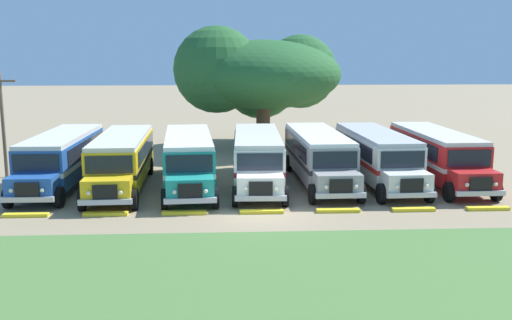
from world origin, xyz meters
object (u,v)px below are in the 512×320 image
parked_bus_slot_5 (377,154)px  utility_pole (3,121)px  parked_bus_slot_0 (62,157)px  parked_bus_slot_6 (436,153)px  parked_bus_slot_3 (257,156)px  broad_shade_tree (259,74)px  parked_bus_slot_4 (318,155)px  parked_bus_slot_1 (122,158)px  parked_bus_slot_2 (189,158)px

parked_bus_slot_5 → utility_pole: bearing=-98.3°
parked_bus_slot_0 → parked_bus_slot_5: (17.54, -0.11, 0.00)m
parked_bus_slot_6 → parked_bus_slot_3: bearing=-88.8°
broad_shade_tree → parked_bus_slot_0: bearing=-132.3°
utility_pole → parked_bus_slot_4: bearing=-7.0°
broad_shade_tree → parked_bus_slot_1: bearing=-121.5°
parked_bus_slot_2 → parked_bus_slot_1: bearing=-93.6°
parked_bus_slot_5 → parked_bus_slot_6: size_ratio=1.00×
parked_bus_slot_5 → utility_pole: utility_pole is taller
parked_bus_slot_2 → broad_shade_tree: broad_shade_tree is taller
parked_bus_slot_2 → parked_bus_slot_3: 3.80m
parked_bus_slot_2 → parked_bus_slot_4: bearing=90.8°
parked_bus_slot_0 → parked_bus_slot_3: (10.78, -0.35, 0.00)m
parked_bus_slot_3 → parked_bus_slot_0: bearing=-90.1°
utility_pole → parked_bus_slot_1: bearing=-21.5°
parked_bus_slot_4 → parked_bus_slot_5: 3.30m
broad_shade_tree → utility_pole: broad_shade_tree is taller
parked_bus_slot_2 → parked_bus_slot_6: 14.06m
parked_bus_slot_1 → parked_bus_slot_4: 10.87m
parked_bus_slot_6 → parked_bus_slot_0: bearing=-90.9°
parked_bus_slot_2 → parked_bus_slot_4: size_ratio=1.01×
parked_bus_slot_4 → broad_shade_tree: broad_shade_tree is taller
parked_bus_slot_3 → utility_pole: 14.95m
parked_bus_slot_4 → utility_pole: (-18.09, 2.22, 1.77)m
parked_bus_slot_0 → parked_bus_slot_2: same height
parked_bus_slot_5 → parked_bus_slot_6: (3.50, 0.17, 0.00)m
parked_bus_slot_4 → parked_bus_slot_1: bearing=-88.3°
parked_bus_slot_1 → parked_bus_slot_2: bearing=88.4°
parked_bus_slot_2 → parked_bus_slot_5: same height
parked_bus_slot_6 → parked_bus_slot_1: bearing=-88.7°
parked_bus_slot_6 → broad_shade_tree: broad_shade_tree is taller
parked_bus_slot_4 → parked_bus_slot_6: bearing=89.2°
parked_bus_slot_3 → parked_bus_slot_5: size_ratio=1.00×
parked_bus_slot_2 → broad_shade_tree: size_ratio=0.87×
parked_bus_slot_1 → parked_bus_slot_4: size_ratio=1.00×
parked_bus_slot_0 → parked_bus_slot_6: size_ratio=1.00×
parked_bus_slot_6 → broad_shade_tree: bearing=-144.8°
parked_bus_slot_3 → parked_bus_slot_4: (3.46, 0.31, 0.00)m
parked_bus_slot_4 → utility_pole: 18.31m
parked_bus_slot_5 → utility_pole: size_ratio=1.75×
parked_bus_slot_0 → broad_shade_tree: bearing=138.3°
parked_bus_slot_5 → broad_shade_tree: (-5.87, 12.94, 4.03)m
parked_bus_slot_4 → parked_bus_slot_2: bearing=-86.8°
parked_bus_slot_1 → broad_shade_tree: (8.28, 13.49, 4.03)m
parked_bus_slot_4 → parked_bus_slot_5: bearing=87.1°
parked_bus_slot_6 → broad_shade_tree: 16.34m
parked_bus_slot_2 → parked_bus_slot_4: 7.27m
parked_bus_slot_0 → parked_bus_slot_6: same height
parked_bus_slot_4 → utility_pole: size_ratio=1.74×
parked_bus_slot_2 → parked_bus_slot_0: bearing=-99.2°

